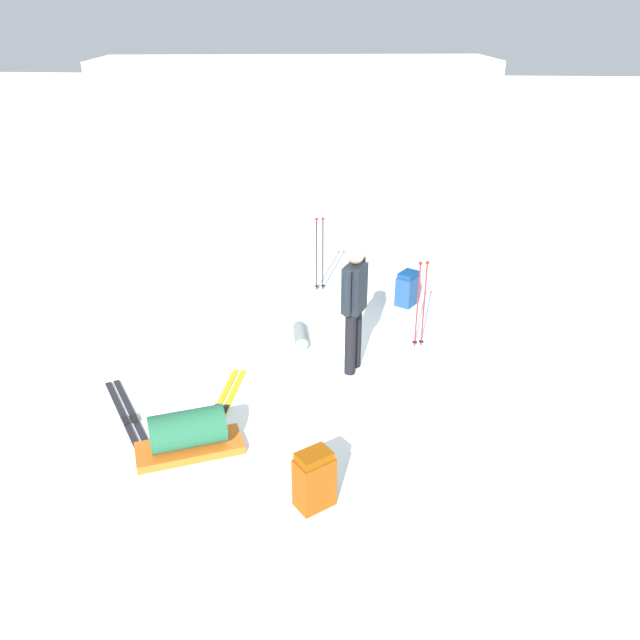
# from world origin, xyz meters

# --- Properties ---
(ground_plane) EXTENTS (80.00, 80.00, 0.00)m
(ground_plane) POSITION_xyz_m (0.00, 0.00, 0.00)
(ground_plane) COLOR white
(distant_snow_ridge) EXTENTS (20.30, 7.17, 1.95)m
(distant_snow_ridge) POSITION_xyz_m (-3.19, 27.07, 0.97)
(distant_snow_ridge) COLOR white
(distant_snow_ridge) RESTS_ON ground_plane
(skier_standing) EXTENTS (0.32, 0.54, 1.70)m
(skier_standing) POSITION_xyz_m (0.43, -0.01, 0.95)
(skier_standing) COLOR black
(skier_standing) RESTS_ON ground_plane
(ski_pair_near) EXTENTS (1.17, 1.70, 0.05)m
(ski_pair_near) POSITION_xyz_m (-2.08, -1.36, 0.01)
(ski_pair_near) COLOR black
(ski_pair_near) RESTS_ON ground_plane
(ski_pair_far) EXTENTS (0.29, 1.84, 0.05)m
(ski_pair_far) POSITION_xyz_m (-1.09, -1.08, 0.01)
(ski_pair_far) COLOR gold
(ski_pair_far) RESTS_ON ground_plane
(backpack_large_dark) EXTENTS (0.40, 0.43, 0.55)m
(backpack_large_dark) POSITION_xyz_m (1.23, 2.08, 0.27)
(backpack_large_dark) COLOR navy
(backpack_large_dark) RESTS_ON ground_plane
(backpack_bright) EXTENTS (0.42, 0.41, 0.61)m
(backpack_bright) POSITION_xyz_m (0.13, -2.54, 0.30)
(backpack_bright) COLOR #91440D
(backpack_bright) RESTS_ON ground_plane
(ski_poles_planted_near) EXTENTS (0.17, 0.10, 1.24)m
(ski_poles_planted_near) POSITION_xyz_m (-0.19, 2.58, 0.69)
(ski_poles_planted_near) COLOR black
(ski_poles_planted_near) RESTS_ON ground_plane
(ski_poles_planted_far) EXTENTS (0.16, 0.10, 1.26)m
(ski_poles_planted_far) POSITION_xyz_m (1.32, 0.71, 0.70)
(ski_poles_planted_far) COLOR maroon
(ski_poles_planted_far) RESTS_ON ground_plane
(gear_sled) EXTENTS (1.20, 0.84, 0.49)m
(gear_sled) POSITION_xyz_m (-1.26, -1.84, 0.22)
(gear_sled) COLOR orange
(gear_sled) RESTS_ON ground_plane
(sleeping_mat_rolled) EXTENTS (0.27, 0.57, 0.18)m
(sleeping_mat_rolled) POSITION_xyz_m (-0.33, 0.72, 0.09)
(sleeping_mat_rolled) COLOR slate
(sleeping_mat_rolled) RESTS_ON ground_plane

